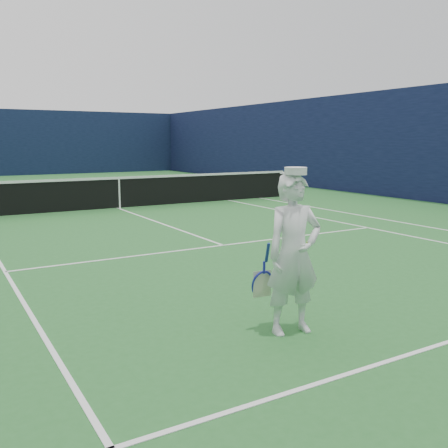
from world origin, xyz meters
name	(u,v)px	position (x,y,z in m)	size (l,w,h in m)	color
ground	(120,209)	(0.00, 0.00, 0.00)	(80.00, 80.00, 0.00)	#27672B
court_markings	(120,209)	(0.00, 0.00, 0.00)	(11.03, 23.83, 0.01)	white
windscreen_fence	(118,144)	(0.00, 0.00, 2.00)	(20.12, 36.12, 4.00)	#0E1733
tennis_net	(119,191)	(0.00, 0.00, 0.55)	(12.88, 0.09, 1.07)	#141E4C
tennis_player	(294,254)	(-1.69, -10.80, 0.89)	(0.75, 0.56, 1.83)	white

